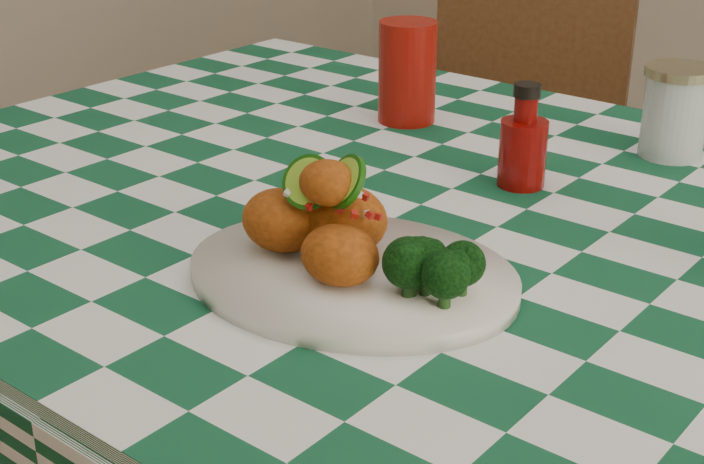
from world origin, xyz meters
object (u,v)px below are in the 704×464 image
Objects in this scene: fried_chicken_pile at (335,212)px; mason_jar at (675,112)px; red_tumbler at (407,72)px; wooden_chair_left at (500,209)px; plate at (352,275)px; ketchup_bottle at (524,136)px.

fried_chicken_pile is 0.56m from mason_jar.
red_tumbler is 0.16× the size of wooden_chair_left.
fried_chicken_pile is at bearing -61.63° from red_tumbler.
plate is 1.11m from wooden_chair_left.
wooden_chair_left is at bearing 111.05° from fried_chicken_pile.
plate is 0.56m from mason_jar.
red_tumbler is at bearing 118.37° from fried_chicken_pile.
fried_chicken_pile is (-0.02, 0.00, 0.06)m from plate.
ketchup_bottle is (-0.01, 0.33, 0.05)m from plate.
wooden_chair_left is (-0.39, 0.64, -0.40)m from ketchup_bottle.
plate is at bearing -59.65° from red_tumbler.
wooden_chair_left is at bearing 112.11° from plate.
wooden_chair_left is (-0.13, 0.52, -0.41)m from red_tumbler.
mason_jar is at bearing 78.46° from fried_chicken_pile.
fried_chicken_pile is 1.12× the size of red_tumbler.
red_tumbler is 1.22× the size of mason_jar.
fried_chicken_pile is at bearing -101.54° from mason_jar.
plate is 2.61× the size of ketchup_bottle.
plate is 2.27× the size of red_tumbler.
wooden_chair_left is at bearing 103.88° from red_tumbler.
fried_chicken_pile is at bearing -92.44° from ketchup_bottle.
red_tumbler is 0.67m from wooden_chair_left.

